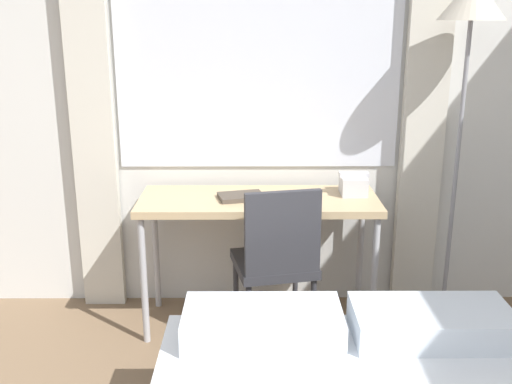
% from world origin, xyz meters
% --- Properties ---
extents(wall_back_with_window, '(5.55, 0.13, 2.70)m').
position_xyz_m(wall_back_with_window, '(0.02, 3.03, 1.35)').
color(wall_back_with_window, silver).
rests_on(wall_back_with_window, ground_plane).
extents(desk, '(1.29, 0.49, 0.75)m').
position_xyz_m(desk, '(0.13, 2.71, 0.68)').
color(desk, tan).
rests_on(desk, ground_plane).
extents(desk_chair, '(0.47, 0.47, 0.89)m').
position_xyz_m(desk_chair, '(0.22, 2.47, 0.50)').
color(desk_chair, '#333338').
rests_on(desk_chair, ground_plane).
extents(standing_lamp, '(0.34, 0.34, 1.89)m').
position_xyz_m(standing_lamp, '(1.19, 2.73, 1.57)').
color(standing_lamp, '#4C4C51').
rests_on(standing_lamp, ground_plane).
extents(telephone, '(0.16, 0.17, 0.12)m').
position_xyz_m(telephone, '(0.65, 2.78, 0.80)').
color(telephone, silver).
rests_on(telephone, desk).
extents(book, '(0.27, 0.21, 0.02)m').
position_xyz_m(book, '(0.03, 2.69, 0.76)').
color(book, '#4C4238').
rests_on(book, desk).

